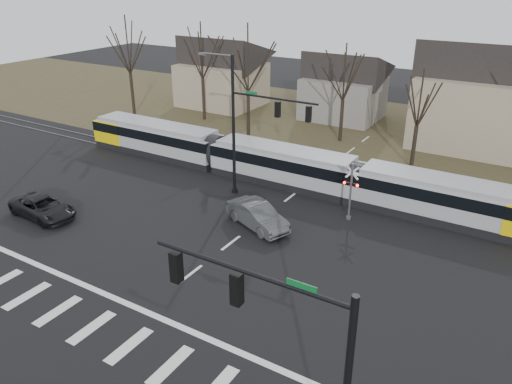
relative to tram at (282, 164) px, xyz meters
The scene contains 16 objects.
ground 16.19m from the tram, 83.26° to the right, with size 140.00×140.00×0.00m, color black.
grass_verge 16.19m from the tram, 83.26° to the left, with size 140.00×28.00×0.01m, color #38331E.
crosswalk 20.15m from the tram, 84.60° to the right, with size 27.00×2.60×0.01m.
stop_line 17.97m from the tram, 83.94° to the right, with size 28.00×0.35×0.01m, color silver.
lane_dashes 2.47m from the tram, ahead, with size 0.18×30.00×0.01m.
rail_pair 2.46m from the tram, ahead, with size 90.00×1.52×0.06m.
tram is the anchor object (origin of this frame).
sedan 7.64m from the tram, 73.40° to the right, with size 5.22×3.44×1.63m, color #424548.
suv 17.53m from the tram, 129.03° to the right, with size 5.23×2.66×1.42m, color black.
signal_pole_near_right 25.32m from the tram, 61.38° to the right, with size 6.72×0.44×8.00m.
signal_pole_far 5.42m from the tram, 98.40° to the right, with size 9.28×0.44×10.20m.
rail_crossing_signal 7.61m from the tram, 24.96° to the right, with size 1.08×0.36×4.00m.
tree_row 11.26m from the tram, 68.74° to the left, with size 59.20×7.20×10.00m.
house_a 25.69m from the tram, 135.17° to the left, with size 9.72×8.64×8.60m.
house_b 20.38m from the tram, 98.84° to the left, with size 8.64×7.56×7.65m.
house_c 20.51m from the tram, 57.36° to the left, with size 10.80×8.64×10.10m.
Camera 1 is at (15.20, -16.10, 15.46)m, focal length 35.00 mm.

